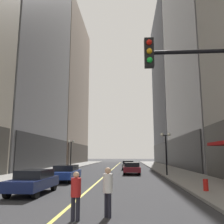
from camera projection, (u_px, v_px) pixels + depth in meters
name	position (u px, v px, depth m)	size (l,w,h in m)	color
ground_plane	(113.00, 169.00, 37.96)	(200.00, 200.00, 0.00)	#2D2D30
sidewalk_left	(62.00, 168.00, 38.53)	(4.50, 78.00, 0.15)	gray
sidewalk_right	(166.00, 169.00, 37.41)	(4.50, 78.00, 0.15)	gray
lane_centre_stripe	(113.00, 169.00, 37.96)	(0.16, 70.00, 0.01)	#E5D64C
building_left_far	(55.00, 88.00, 67.37)	(14.97, 26.00, 41.56)	gray
building_right_far	(181.00, 84.00, 65.07)	(13.17, 26.00, 42.38)	slate
car_navy	(34.00, 181.00, 13.57)	(1.78, 4.09, 1.32)	#141E4C
car_blue	(66.00, 173.00, 19.96)	(1.87, 4.28, 1.32)	navy
car_maroon	(132.00, 168.00, 27.41)	(1.89, 4.46, 1.32)	maroon
car_grey	(128.00, 165.00, 35.95)	(1.76, 4.45, 1.32)	slate
pedestrian_in_red_jacket	(76.00, 192.00, 8.10)	(0.37, 0.37, 1.59)	black
pedestrian_in_white_shirt	(108.00, 188.00, 8.58)	(0.48, 0.48, 1.71)	black
street_lamp_left_far	(71.00, 148.00, 37.35)	(1.06, 0.36, 4.43)	black
street_lamp_right_mid	(166.00, 144.00, 25.00)	(1.06, 0.36, 4.43)	black
fire_hydrant_right	(206.00, 186.00, 13.67)	(0.28, 0.28, 0.80)	red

